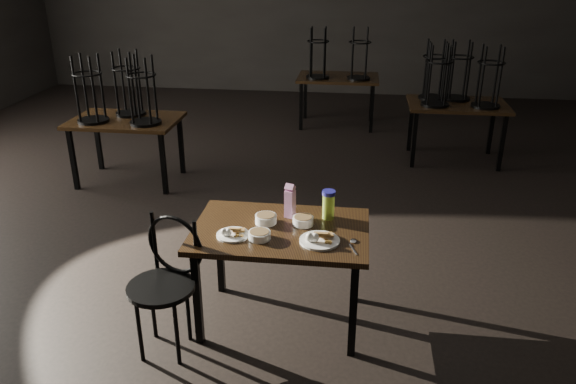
# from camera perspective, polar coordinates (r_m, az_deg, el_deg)

# --- Properties ---
(main_table) EXTENTS (1.20, 0.80, 0.75)m
(main_table) POSITION_cam_1_polar(r_m,az_deg,el_deg) (3.88, -0.76, -4.76)
(main_table) COLOR black
(main_table) RESTS_ON ground
(plate_left) EXTENTS (0.22, 0.22, 0.07)m
(plate_left) POSITION_cam_1_polar(r_m,az_deg,el_deg) (3.76, -5.66, -4.18)
(plate_left) COLOR white
(plate_left) RESTS_ON main_table
(plate_right) EXTENTS (0.27, 0.27, 0.09)m
(plate_right) POSITION_cam_1_polar(r_m,az_deg,el_deg) (3.67, 3.19, -4.75)
(plate_right) COLOR white
(plate_right) RESTS_ON main_table
(bowl_near) EXTENTS (0.15, 0.15, 0.06)m
(bowl_near) POSITION_cam_1_polar(r_m,az_deg,el_deg) (3.91, -2.27, -2.72)
(bowl_near) COLOR white
(bowl_near) RESTS_ON main_table
(bowl_far) EXTENTS (0.14, 0.14, 0.06)m
(bowl_far) POSITION_cam_1_polar(r_m,az_deg,el_deg) (3.88, 1.54, -2.91)
(bowl_far) COLOR white
(bowl_far) RESTS_ON main_table
(bowl_big) EXTENTS (0.15, 0.15, 0.05)m
(bowl_big) POSITION_cam_1_polar(r_m,az_deg,el_deg) (3.70, -2.92, -4.37)
(bowl_big) COLOR white
(bowl_big) RESTS_ON main_table
(juice_carton) EXTENTS (0.08, 0.08, 0.25)m
(juice_carton) POSITION_cam_1_polar(r_m,az_deg,el_deg) (3.96, 0.21, -0.99)
(juice_carton) COLOR #851867
(juice_carton) RESTS_ON main_table
(water_bottle) EXTENTS (0.11, 0.11, 0.21)m
(water_bottle) POSITION_cam_1_polar(r_m,az_deg,el_deg) (3.95, 4.13, -1.25)
(water_bottle) COLOR #9CBF38
(water_bottle) RESTS_ON main_table
(spoon) EXTENTS (0.06, 0.22, 0.01)m
(spoon) POSITION_cam_1_polar(r_m,az_deg,el_deg) (3.68, 6.66, -5.08)
(spoon) COLOR silver
(spoon) RESTS_ON main_table
(bentwood_chair) EXTENTS (0.48, 0.48, 0.93)m
(bentwood_chair) POSITION_cam_1_polar(r_m,az_deg,el_deg) (3.78, -12.21, -8.21)
(bentwood_chair) COLOR black
(bentwood_chair) RESTS_ON ground
(bg_table_left) EXTENTS (1.20, 0.80, 1.48)m
(bg_table_left) POSITION_cam_1_polar(r_m,az_deg,el_deg) (6.59, -16.30, 7.35)
(bg_table_left) COLOR black
(bg_table_left) RESTS_ON ground
(bg_table_right) EXTENTS (1.20, 0.80, 1.48)m
(bg_table_right) POSITION_cam_1_polar(r_m,az_deg,el_deg) (7.32, 16.67, 9.05)
(bg_table_right) COLOR black
(bg_table_right) RESTS_ON ground
(bg_table_far) EXTENTS (1.20, 0.80, 1.48)m
(bg_table_far) POSITION_cam_1_polar(r_m,az_deg,el_deg) (8.55, 5.11, 11.57)
(bg_table_far) COLOR black
(bg_table_far) RESTS_ON ground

